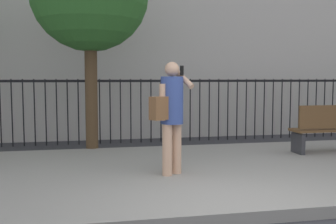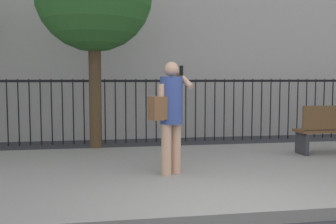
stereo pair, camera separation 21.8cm
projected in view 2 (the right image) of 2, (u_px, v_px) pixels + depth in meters
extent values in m
cube|color=gray|center=(195.00, 173.00, 6.49)|extent=(28.00, 4.40, 0.15)
cube|color=black|center=(161.00, 81.00, 10.00)|extent=(12.00, 0.04, 0.06)
cylinder|color=black|center=(7.00, 113.00, 9.46)|extent=(0.03, 0.03, 1.60)
cylinder|color=black|center=(19.00, 113.00, 9.50)|extent=(0.03, 0.03, 1.60)
cylinder|color=black|center=(30.00, 112.00, 9.54)|extent=(0.03, 0.03, 1.60)
cylinder|color=black|center=(41.00, 112.00, 9.58)|extent=(0.03, 0.03, 1.60)
cylinder|color=black|center=(52.00, 112.00, 9.63)|extent=(0.03, 0.03, 1.60)
cylinder|color=black|center=(63.00, 112.00, 9.67)|extent=(0.03, 0.03, 1.60)
cylinder|color=black|center=(73.00, 112.00, 9.71)|extent=(0.03, 0.03, 1.60)
cylinder|color=black|center=(84.00, 112.00, 9.75)|extent=(0.03, 0.03, 1.60)
cylinder|color=black|center=(95.00, 111.00, 9.79)|extent=(0.03, 0.03, 1.60)
cylinder|color=black|center=(105.00, 111.00, 9.84)|extent=(0.03, 0.03, 1.60)
cylinder|color=black|center=(115.00, 111.00, 9.88)|extent=(0.03, 0.03, 1.60)
cylinder|color=black|center=(126.00, 111.00, 9.92)|extent=(0.03, 0.03, 1.60)
cylinder|color=black|center=(136.00, 111.00, 9.96)|extent=(0.03, 0.03, 1.60)
cylinder|color=black|center=(146.00, 111.00, 10.00)|extent=(0.03, 0.03, 1.60)
cylinder|color=black|center=(156.00, 111.00, 10.05)|extent=(0.03, 0.03, 1.60)
cylinder|color=black|center=(166.00, 111.00, 10.09)|extent=(0.03, 0.03, 1.60)
cylinder|color=black|center=(176.00, 110.00, 10.13)|extent=(0.03, 0.03, 1.60)
cylinder|color=black|center=(186.00, 110.00, 10.17)|extent=(0.03, 0.03, 1.60)
cylinder|color=black|center=(196.00, 110.00, 10.22)|extent=(0.03, 0.03, 1.60)
cylinder|color=black|center=(205.00, 110.00, 10.26)|extent=(0.03, 0.03, 1.60)
cylinder|color=black|center=(215.00, 110.00, 10.30)|extent=(0.03, 0.03, 1.60)
cylinder|color=black|center=(224.00, 110.00, 10.34)|extent=(0.03, 0.03, 1.60)
cylinder|color=black|center=(234.00, 110.00, 10.38)|extent=(0.03, 0.03, 1.60)
cylinder|color=black|center=(243.00, 109.00, 10.43)|extent=(0.03, 0.03, 1.60)
cylinder|color=black|center=(252.00, 109.00, 10.47)|extent=(0.03, 0.03, 1.60)
cylinder|color=black|center=(261.00, 109.00, 10.51)|extent=(0.03, 0.03, 1.60)
cylinder|color=black|center=(270.00, 109.00, 10.55)|extent=(0.03, 0.03, 1.60)
cylinder|color=black|center=(279.00, 109.00, 10.59)|extent=(0.03, 0.03, 1.60)
cylinder|color=black|center=(288.00, 109.00, 10.64)|extent=(0.03, 0.03, 1.60)
cylinder|color=black|center=(297.00, 109.00, 10.68)|extent=(0.03, 0.03, 1.60)
cylinder|color=black|center=(306.00, 109.00, 10.72)|extent=(0.03, 0.03, 1.60)
cylinder|color=black|center=(315.00, 109.00, 10.76)|extent=(0.03, 0.03, 1.60)
cylinder|color=black|center=(324.00, 108.00, 10.81)|extent=(0.03, 0.03, 1.60)
cylinder|color=black|center=(332.00, 108.00, 10.85)|extent=(0.03, 0.03, 1.60)
cylinder|color=tan|center=(176.00, 148.00, 6.12)|extent=(0.15, 0.15, 0.78)
cylinder|color=tan|center=(166.00, 150.00, 5.98)|extent=(0.15, 0.15, 0.78)
cylinder|color=#33478C|center=(171.00, 100.00, 5.99)|extent=(0.47, 0.47, 0.71)
sphere|color=tan|center=(171.00, 69.00, 5.95)|extent=(0.22, 0.22, 0.22)
cylinder|color=tan|center=(181.00, 76.00, 6.09)|extent=(0.34, 0.47, 0.38)
cylinder|color=tan|center=(161.00, 102.00, 5.85)|extent=(0.09, 0.09, 0.54)
cube|color=black|center=(181.00, 71.00, 6.01)|extent=(0.06, 0.05, 0.15)
cube|color=brown|center=(158.00, 108.00, 5.82)|extent=(0.32, 0.29, 0.34)
cube|color=brown|center=(336.00, 130.00, 7.77)|extent=(1.60, 0.45, 0.05)
cube|color=#333338|center=(302.00, 144.00, 7.68)|extent=(0.08, 0.41, 0.40)
cylinder|color=#4C3823|center=(95.00, 91.00, 8.35)|extent=(0.26, 0.26, 2.71)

